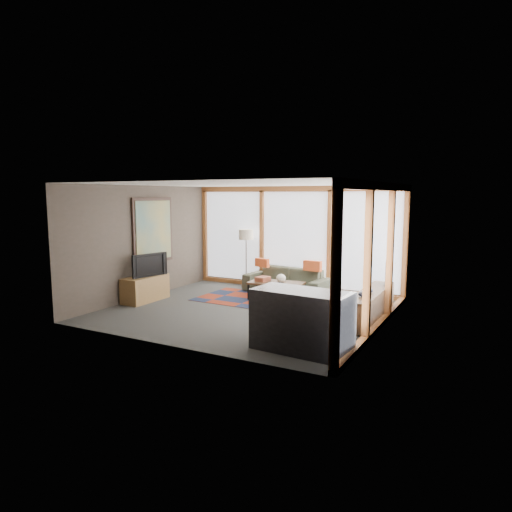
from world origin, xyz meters
The scene contains 17 objects.
ground centered at (0.00, 0.00, 0.00)m, with size 5.50×5.50×0.00m, color #30312E.
room_envelope centered at (0.49, 0.56, 1.54)m, with size 5.52×5.02×2.62m.
rug centered at (-0.39, 0.96, 0.01)m, with size 2.49×1.60×0.01m, color maroon.
sofa centered at (0.03, 1.92, 0.31)m, with size 2.10×0.82×0.61m, color #323326.
pillow_left centered at (-0.62, 1.88, 0.72)m, with size 0.38×0.11×0.21m, color #D15022.
pillow_right centered at (0.70, 1.90, 0.73)m, with size 0.44×0.13×0.24m, color #D15022.
floor_lamp centered at (-1.25, 2.20, 0.75)m, with size 0.38×0.38×1.50m, color #30241A, non-canonical shape.
coffee_table centered at (0.10, 1.20, 0.21)m, with size 1.23×0.62×0.41m, color #331F10, non-canonical shape.
book_stack centered at (-0.23, 1.16, 0.46)m, with size 0.25×0.31×0.10m, color brown.
vase centered at (0.20, 1.23, 0.50)m, with size 0.22×0.22×0.19m, color beige.
bookshelf centered at (2.43, 0.50, 0.28)m, with size 0.41×2.27×0.57m, color #331F10, non-canonical shape.
bowl_a centered at (2.44, -0.05, 0.62)m, with size 0.21×0.21×0.10m, color black.
bowl_b centered at (2.42, 0.34, 0.61)m, with size 0.18×0.18×0.09m, color black.
shelf_picture centered at (2.54, 1.30, 0.80)m, with size 0.04×0.35×0.46m, color black.
tv_console centered at (-2.46, -0.30, 0.28)m, with size 0.47×1.14×0.57m, color brown.
television centered at (-2.41, -0.26, 0.83)m, with size 0.91×0.12×0.52m, color black.
bar_counter centered at (1.93, -1.72, 0.47)m, with size 1.49×0.70×0.95m, color black.
Camera 1 is at (4.51, -8.03, 2.39)m, focal length 32.00 mm.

